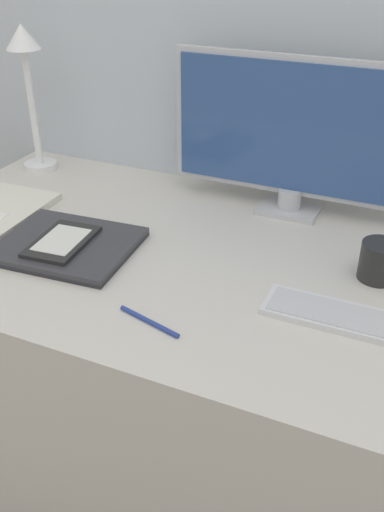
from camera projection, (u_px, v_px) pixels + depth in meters
wall_back at (281, 9)px, 1.35m from camera, size 3.60×0.05×2.40m
desk at (208, 383)px, 1.45m from camera, size 1.54×0.79×0.74m
monitor at (296, 135)px, 1.36m from camera, size 0.62×0.11×0.38m
keyboard at (343, 317)px, 1.06m from camera, size 0.30×0.10×0.01m
laptop at (68, 245)px, 1.29m from camera, size 0.31×0.27×0.02m
ereader at (62, 241)px, 1.27m from camera, size 0.13×0.18×0.01m
desk_lamp at (28, 76)px, 1.56m from camera, size 0.09×0.09×0.41m
coffee_mug at (381, 261)px, 1.17m from camera, size 0.11×0.08×0.08m
pen at (149, 321)px, 1.05m from camera, size 0.14×0.04×0.01m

